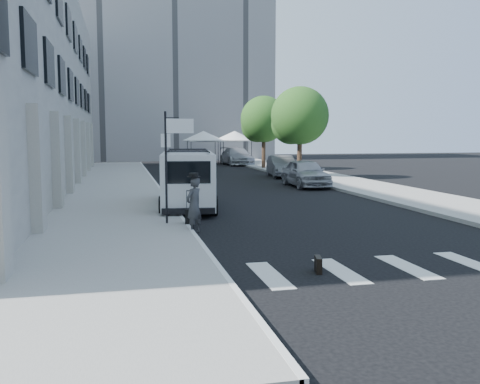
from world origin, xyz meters
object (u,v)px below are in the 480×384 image
briefcase (318,265)px  parked_car_c (237,156)px  parked_car_a (305,173)px  suitcase (190,218)px  businessman (194,206)px  cargo_van (188,179)px  parked_car_b (282,166)px

briefcase → parked_car_c: bearing=94.0°
parked_car_a → briefcase: bearing=-107.4°
parked_car_c → suitcase: bearing=-106.6°
businessman → suitcase: (0.00, 1.00, -0.53)m
briefcase → businessman: bearing=125.6°
cargo_van → parked_car_a: size_ratio=1.33×
suitcase → parked_car_a: 14.06m
cargo_van → businessman: bearing=-88.4°
businessman → cargo_van: bearing=-139.6°
briefcase → parked_car_b: size_ratio=0.10×
briefcase → parked_car_b: bearing=88.4°
cargo_van → parked_car_c: bearing=80.8°
briefcase → parked_car_a: size_ratio=0.10×
cargo_van → parked_car_b: (8.19, 13.95, -0.43)m
cargo_van → parked_car_c: 29.41m
cargo_van → suitcase: bearing=-89.6°
businessman → cargo_van: 5.44m
suitcase → parked_car_c: (8.70, 32.65, 0.51)m
parked_car_a → parked_car_b: bearing=85.4°
businessman → parked_car_a: (7.99, 12.57, -0.07)m
businessman → parked_car_b: bearing=-158.4°
briefcase → suitcase: (-1.99, 6.00, 0.14)m
businessman → parked_car_b: size_ratio=0.38×
briefcase → cargo_van: 10.56m
parked_car_a → parked_car_c: 21.09m
businessman → parked_car_a: businessman is taller
parked_car_b → businessman: bearing=-106.7°
businessman → cargo_van: (0.51, 5.41, 0.31)m
suitcase → parked_car_b: bearing=75.9°
parked_car_b → parked_car_c: parked_car_c is taller
parked_car_a → parked_car_b: 6.82m
cargo_van → parked_car_c: (8.19, 28.25, -0.33)m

